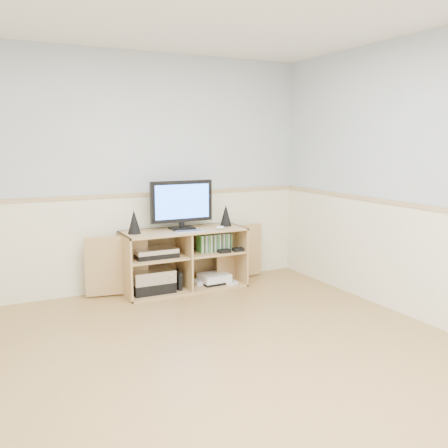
{
  "coord_description": "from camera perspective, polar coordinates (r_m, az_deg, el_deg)",
  "views": [
    {
      "loc": [
        -1.48,
        -2.89,
        1.58
      ],
      "look_at": [
        0.57,
        1.2,
        0.82
      ],
      "focal_mm": 40.0,
      "sensor_mm": 36.0,
      "label": 1
    }
  ],
  "objects": [
    {
      "name": "keyboard",
      "position": [
        5.2,
        -3.98,
        -0.84
      ],
      "size": [
        0.29,
        0.17,
        0.01
      ],
      "primitive_type": "cube",
      "rotation": [
        0.0,
        0.0,
        -0.22
      ],
      "color": "silver",
      "rests_on": "media_cabinet"
    },
    {
      "name": "av_components",
      "position": [
        5.3,
        -8.12,
        -5.56
      ],
      "size": [
        0.52,
        0.32,
        0.47
      ],
      "color": "black",
      "rests_on": "media_cabinet"
    },
    {
      "name": "speaker_right",
      "position": [
        5.53,
        0.2,
        1.01
      ],
      "size": [
        0.13,
        0.13,
        0.24
      ],
      "primitive_type": "cone",
      "color": "black",
      "rests_on": "media_cabinet"
    },
    {
      "name": "mouse",
      "position": [
        5.34,
        -0.43,
        -0.4
      ],
      "size": [
        0.1,
        0.08,
        0.04
      ],
      "primitive_type": "ellipsoid",
      "rotation": [
        0.0,
        0.0,
        -0.12
      ],
      "color": "white",
      "rests_on": "media_cabinet"
    },
    {
      "name": "wall_outlet",
      "position": [
        5.77,
        -0.78,
        -0.35
      ],
      "size": [
        0.12,
        0.03,
        0.12
      ],
      "primitive_type": "cube",
      "color": "white",
      "rests_on": "wall_back"
    },
    {
      "name": "media_cabinet",
      "position": [
        5.44,
        -4.81,
        -3.87
      ],
      "size": [
        2.06,
        0.5,
        0.65
      ],
      "color": "tan",
      "rests_on": "floor"
    },
    {
      "name": "game_cases",
      "position": [
        5.48,
        -1.13,
        -2.11
      ],
      "size": [
        0.38,
        0.14,
        0.19
      ],
      "primitive_type": "cube",
      "color": "#3F8C3F",
      "rests_on": "media_cabinet"
    },
    {
      "name": "monitor",
      "position": [
        5.33,
        -4.86,
        2.42
      ],
      "size": [
        0.69,
        0.18,
        0.52
      ],
      "color": "black",
      "rests_on": "media_cabinet"
    },
    {
      "name": "room",
      "position": [
        3.35,
        -1.37,
        3.18
      ],
      "size": [
        4.04,
        4.54,
        2.54
      ],
      "color": "tan",
      "rests_on": "ground"
    },
    {
      "name": "game_consoles",
      "position": [
        5.58,
        -1.25,
        -6.29
      ],
      "size": [
        0.45,
        0.3,
        0.11
      ],
      "color": "white",
      "rests_on": "media_cabinet"
    },
    {
      "name": "speaker_left",
      "position": [
        5.15,
        -10.24,
        0.25
      ],
      "size": [
        0.13,
        0.13,
        0.24
      ],
      "primitive_type": "cone",
      "color": "black",
      "rests_on": "media_cabinet"
    }
  ]
}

